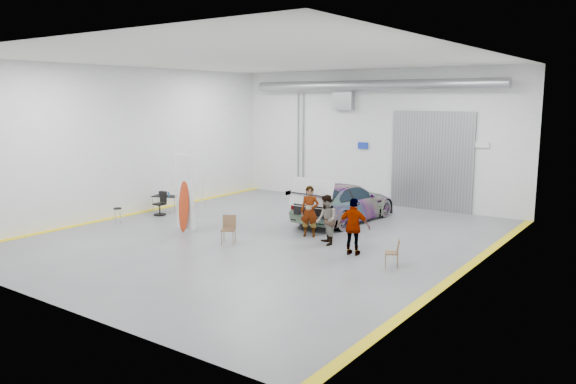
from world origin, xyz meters
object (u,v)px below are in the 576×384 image
Objects in this scene: person_a at (310,211)px; shop_stool at (118,216)px; sedan_car at (344,202)px; folding_chair_near at (229,235)px; surfboard_display at (184,198)px; person_c at (354,227)px; folding_chair_far at (392,258)px; work_table at (165,196)px; person_b at (326,220)px; office_chair at (161,205)px.

shop_stool is (-7.03, -2.61, -0.58)m from person_a.
folding_chair_near is (-1.34, -5.24, -0.45)m from sedan_car.
folding_chair_near reaches higher than shop_stool.
person_a is at bearing 99.12° from sedan_car.
person_a is at bearing 26.11° from surfboard_display.
person_c is 2.83× the size of shop_stool.
person_c is at bearing -46.32° from person_a.
surfboard_display is 3.67× the size of folding_chair_far.
work_table is at bearing -125.02° from folding_chair_far.
person_b reaches higher than folding_chair_near.
person_b is 1.74× the size of office_chair.
folding_chair_far is 1.31× the size of shop_stool.
work_table reaches higher than folding_chair_far.
person_a reaches higher than person_b.
person_b is 5.27m from surfboard_display.
shop_stool is 2.75m from work_table.
folding_chair_far is 0.68× the size of work_table.
person_a reaches higher than folding_chair_far.
person_c is at bearing 126.95° from sedan_car.
person_b is (1.31, -3.44, 0.08)m from sedan_car.
person_a is 4.25m from folding_chair_far.
folding_chair_far is at bearing 136.23° from sedan_car.
sedan_car is at bearing 30.04° from office_chair.
sedan_car reaches higher than office_chair.
sedan_car is at bearing 153.66° from person_b.
person_b reaches higher than work_table.
folding_chair_near is at bearing -23.29° from work_table.
surfboard_display is (-4.02, -2.02, 0.33)m from person_a.
office_chair is at bearing 164.04° from person_a.
sedan_car is 5.43m from folding_chair_near.
shop_stool is (-5.42, -0.22, 0.02)m from folding_chair_near.
folding_chair_near is (-2.65, -1.80, -0.53)m from person_b.
sedan_car is at bearing -163.60° from folding_chair_far.
shop_stool is 0.66× the size of office_chair.
office_chair is (-9.33, 0.63, -0.47)m from person_c.
folding_chair_near is 6.28m from work_table.
office_chair is at bearing 152.53° from surfboard_display.
office_chair reaches higher than folding_chair_near.
folding_chair_far is at bearing -2.70° from office_chair.
person_a is at bearing -0.72° from work_table.
folding_chair_near reaches higher than work_table.
person_a is 7.37m from work_table.
person_c reaches higher than folding_chair_near.
surfboard_display reaches higher than person_c.
person_c is 1.69m from folding_chair_far.
person_c reaches higher than folding_chair_far.
surfboard_display reaches higher than folding_chair_far.
shop_stool is at bearing -88.84° from office_chair.
shop_stool is 0.52× the size of work_table.
folding_chair_near is 1.49× the size of shop_stool.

